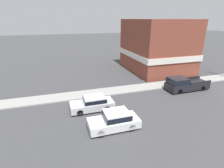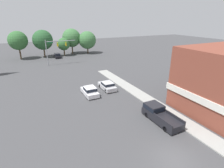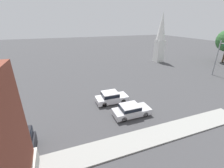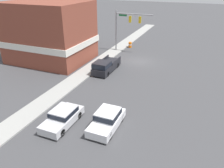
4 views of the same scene
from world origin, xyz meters
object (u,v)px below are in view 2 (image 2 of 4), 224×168
at_px(car_oncoming, 107,86).
at_px(pickup_truck_parked, 159,114).
at_px(car_lead, 90,91).
at_px(car_distant, 57,55).

relative_size(car_oncoming, pickup_truck_parked, 0.78).
height_order(car_lead, car_oncoming, car_lead).
relative_size(car_distant, pickup_truck_parked, 0.76).
bearing_deg(car_distant, car_lead, -90.91).
distance_m(car_lead, car_oncoming, 3.96).
height_order(car_lead, pickup_truck_parked, pickup_truck_parked).
bearing_deg(pickup_truck_parked, car_lead, 115.20).
relative_size(car_oncoming, car_distant, 1.03).
distance_m(car_lead, car_distant, 33.42).
distance_m(car_oncoming, car_distant, 32.47).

